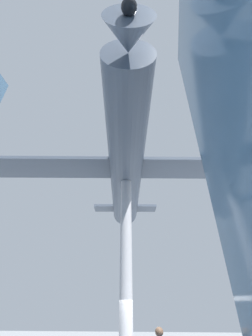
{
  "coord_description": "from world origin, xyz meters",
  "views": [
    {
      "loc": [
        -1.71,
        10.04,
        1.87
      ],
      "look_at": [
        0.0,
        0.0,
        8.75
      ],
      "focal_mm": 24.0,
      "sensor_mm": 36.0,
      "label": 1
    }
  ],
  "objects": [
    {
      "name": "support_pylon_central",
      "position": [
        0.0,
        0.0,
        3.93
      ],
      "size": [
        0.52,
        0.52,
        7.86
      ],
      "color": "#B7B7BC",
      "rests_on": "ground_plane"
    },
    {
      "name": "suspended_airplane",
      "position": [
        -0.04,
        0.21,
        8.76
      ],
      "size": [
        14.6,
        14.21,
        3.15
      ],
      "rotation": [
        0.0,
        0.0,
        0.18
      ],
      "color": "#4C5666",
      "rests_on": "support_pylon_central"
    }
  ]
}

